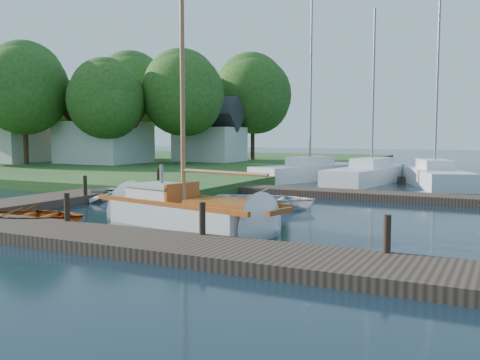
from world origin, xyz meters
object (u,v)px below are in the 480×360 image
at_px(marina_boat_1, 372,173).
at_px(tree_4, 132,93).
at_px(house_b, 10,134).
at_px(tender_c, 264,197).
at_px(tree_5, 49,105).
at_px(tree_7, 253,94).
at_px(marina_boat_2, 434,175).
at_px(mooring_post_5, 158,177).
at_px(mooring_post_1, 67,207).
at_px(mooring_post_4, 85,185).
at_px(tree_2, 106,99).
at_px(tender_a, 137,190).
at_px(marina_boat_0, 310,170).
at_px(tree_3, 183,93).
at_px(sailboat, 192,215).
at_px(dinghy, 29,213).
at_px(mooring_post_3, 387,234).
at_px(mooring_post_2, 202,218).
at_px(house_a, 104,131).
at_px(tree_1, 24,89).
at_px(house_c, 210,136).

height_order(marina_boat_1, tree_4, tree_4).
bearing_deg(house_b, marina_boat_1, 0.31).
bearing_deg(tender_c, tree_5, 46.18).
bearing_deg(tree_4, tree_7, 21.80).
xyz_separation_m(marina_boat_1, marina_boat_2, (3.43, -0.32, 0.01)).
relative_size(mooring_post_5, marina_boat_2, 0.08).
distance_m(mooring_post_1, mooring_post_4, 6.40).
height_order(mooring_post_4, tree_2, tree_2).
bearing_deg(house_b, tender_c, -23.32).
height_order(tender_a, marina_boat_0, marina_boat_0).
bearing_deg(tree_3, sailboat, -56.45).
bearing_deg(tender_c, dinghy, 130.79).
bearing_deg(mooring_post_3, house_b, 150.80).
height_order(dinghy, marina_boat_1, marina_boat_1).
xyz_separation_m(mooring_post_5, marina_boat_0, (4.49, 9.21, -0.12)).
relative_size(mooring_post_3, tree_5, 0.10).
bearing_deg(marina_boat_0, mooring_post_2, -146.36).
xyz_separation_m(mooring_post_4, marina_boat_0, (4.49, 14.21, -0.12)).
xyz_separation_m(mooring_post_2, tender_c, (-1.47, 6.92, -0.30)).
bearing_deg(mooring_post_2, mooring_post_3, 0.00).
xyz_separation_m(house_a, tree_4, (-2.00, 6.05, 3.41)).
bearing_deg(marina_boat_1, mooring_post_3, -157.93).
bearing_deg(house_a, tender_c, -35.11).
xyz_separation_m(mooring_post_1, house_b, (-25.00, 19.00, 2.07)).
xyz_separation_m(house_a, house_b, (-8.00, -2.00, -0.19)).
xyz_separation_m(marina_boat_1, house_a, (-21.20, 1.84, 2.41)).
relative_size(tree_1, tree_4, 0.95).
bearing_deg(house_a, mooring_post_1, -51.01).
bearing_deg(mooring_post_3, marina_boat_2, 94.18).
height_order(marina_boat_1, tree_5, marina_boat_1).
height_order(marina_boat_1, house_b, marina_boat_1).
relative_size(mooring_post_3, dinghy, 0.23).
distance_m(dinghy, tender_a, 6.24).
height_order(mooring_post_1, marina_boat_2, marina_boat_2).
distance_m(house_b, house_c, 16.13).
distance_m(dinghy, tree_3, 25.11).
xyz_separation_m(tender_a, marina_boat_0, (3.04, 12.71, 0.15)).
height_order(tender_c, marina_boat_2, marina_boat_2).
bearing_deg(mooring_post_5, marina_boat_2, 37.26).
xyz_separation_m(marina_boat_0, tree_3, (-11.48, 3.84, 5.23)).
distance_m(mooring_post_2, tree_3, 28.24).
height_order(tree_1, tree_5, tree_1).
bearing_deg(house_a, house_b, -165.96).
height_order(dinghy, tender_c, tender_c).
bearing_deg(mooring_post_1, tree_5, 137.14).
xyz_separation_m(tree_1, tree_5, (-6.00, 8.00, -0.67)).
distance_m(marina_boat_0, tree_1, 22.28).
bearing_deg(tree_7, tree_2, -116.57).
xyz_separation_m(tender_a, tree_2, (-12.44, 12.55, 4.83)).
xyz_separation_m(mooring_post_2, sailboat, (-1.78, 2.36, -0.36)).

